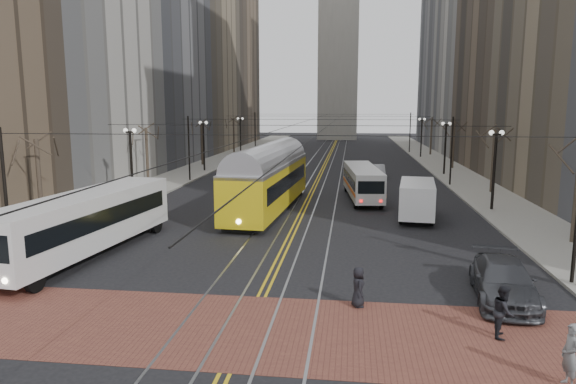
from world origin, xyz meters
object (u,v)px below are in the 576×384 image
(streetcar, at_px, (269,185))
(sedan_silver, at_px, (378,171))
(pedestrian_b, at_px, (570,355))
(rear_bus, at_px, (362,183))
(transit_bus, at_px, (85,225))
(cargo_van, at_px, (417,201))
(pedestrian_a, at_px, (358,287))
(sedan_grey, at_px, (357,171))
(pedestrian_c, at_px, (503,311))
(sedan_parked, at_px, (504,281))

(streetcar, relative_size, sedan_silver, 3.78)
(sedan_silver, distance_m, pedestrian_b, 41.60)
(rear_bus, bearing_deg, streetcar, -148.08)
(pedestrian_b, bearing_deg, transit_bus, -123.43)
(rear_bus, xyz_separation_m, sedan_silver, (1.89, 13.23, -0.64))
(cargo_van, bearing_deg, sedan_silver, 101.24)
(cargo_van, bearing_deg, streetcar, 176.19)
(streetcar, relative_size, pedestrian_a, 10.29)
(sedan_grey, distance_m, sedan_silver, 2.22)
(streetcar, bearing_deg, transit_bus, -116.49)
(transit_bus, height_order, pedestrian_c, transit_bus)
(cargo_van, xyz_separation_m, pedestrian_c, (0.64, -18.00, -0.38))
(cargo_van, xyz_separation_m, sedan_parked, (1.60, -14.55, -0.49))
(sedan_silver, bearing_deg, rear_bus, -97.55)
(sedan_silver, height_order, pedestrian_b, pedestrian_b)
(sedan_grey, bearing_deg, pedestrian_b, -82.96)
(sedan_parked, bearing_deg, sedan_silver, 101.78)
(streetcar, height_order, pedestrian_c, streetcar)
(sedan_silver, height_order, pedestrian_c, pedestrian_c)
(streetcar, height_order, sedan_parked, streetcar)
(rear_bus, distance_m, pedestrian_c, 25.63)
(streetcar, height_order, pedestrian_b, streetcar)
(pedestrian_b, bearing_deg, sedan_grey, -178.27)
(cargo_van, relative_size, sedan_grey, 1.30)
(sedan_silver, bearing_deg, cargo_van, -84.95)
(streetcar, relative_size, cargo_van, 2.77)
(transit_bus, bearing_deg, sedan_parked, -4.61)
(pedestrian_a, xyz_separation_m, pedestrian_b, (5.63, -5.00, 0.12))
(pedestrian_c, bearing_deg, sedan_grey, 20.19)
(sedan_silver, height_order, sedan_parked, sedan_parked)
(rear_bus, height_order, pedestrian_b, rear_bus)
(transit_bus, height_order, cargo_van, transit_bus)
(streetcar, relative_size, pedestrian_c, 9.08)
(transit_bus, bearing_deg, pedestrian_c, -15.02)
(cargo_van, xyz_separation_m, pedestrian_b, (1.55, -20.96, -0.37))
(rear_bus, relative_size, pedestrian_c, 5.81)
(pedestrian_a, bearing_deg, transit_bus, 58.75)
(pedestrian_c, bearing_deg, transit_bus, 82.17)
(cargo_van, distance_m, pedestrian_a, 16.48)
(pedestrian_a, bearing_deg, rear_bus, -11.99)
(streetcar, xyz_separation_m, rear_bus, (6.90, 5.35, -0.55))
(streetcar, xyz_separation_m, sedan_parked, (12.00, -16.49, -1.09))
(sedan_grey, bearing_deg, streetcar, -110.42)
(cargo_van, distance_m, sedan_parked, 14.64)
(rear_bus, relative_size, sedan_silver, 2.42)
(cargo_van, bearing_deg, sedan_parked, -76.96)
(pedestrian_c, bearing_deg, pedestrian_b, -149.24)
(pedestrian_a, distance_m, pedestrian_b, 7.53)
(transit_bus, bearing_deg, streetcar, 66.24)
(transit_bus, distance_m, streetcar, 14.71)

